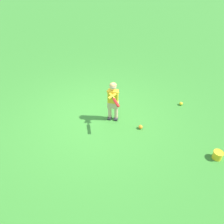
# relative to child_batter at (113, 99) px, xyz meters

# --- Properties ---
(ground_plane) EXTENTS (40.00, 40.00, 0.00)m
(ground_plane) POSITION_rel_child_batter_xyz_m (0.47, 0.03, -0.65)
(ground_plane) COLOR #38842D
(child_batter) EXTENTS (0.36, 0.74, 1.08)m
(child_batter) POSITION_rel_child_batter_xyz_m (0.00, 0.00, 0.00)
(child_batter) COLOR #232328
(child_batter) RESTS_ON ground
(play_ball_far_left) EXTENTS (0.10, 0.10, 0.10)m
(play_ball_far_left) POSITION_rel_child_batter_xyz_m (-0.72, 0.31, -0.60)
(play_ball_far_left) COLOR orange
(play_ball_far_left) RESTS_ON ground
(play_ball_midfield) EXTENTS (0.10, 0.10, 0.10)m
(play_ball_midfield) POSITION_rel_child_batter_xyz_m (-1.89, -0.80, -0.60)
(play_ball_midfield) COLOR yellow
(play_ball_midfield) RESTS_ON ground
(toy_bucket) EXTENTS (0.22, 0.22, 0.19)m
(toy_bucket) POSITION_rel_child_batter_xyz_m (-2.35, 1.13, -0.55)
(toy_bucket) COLOR yellow
(toy_bucket) RESTS_ON ground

